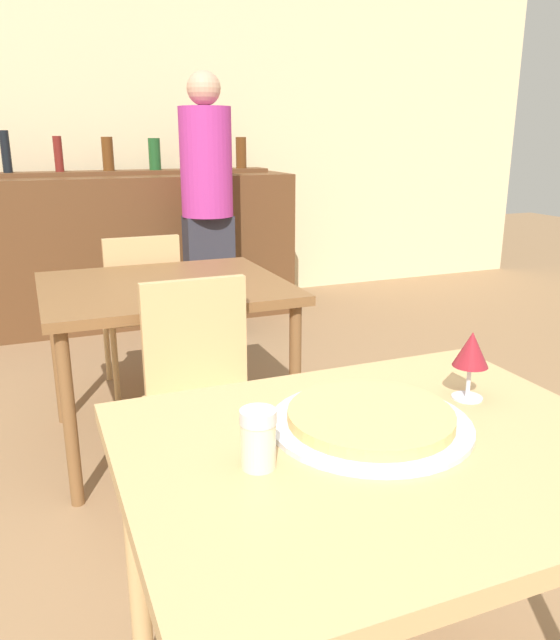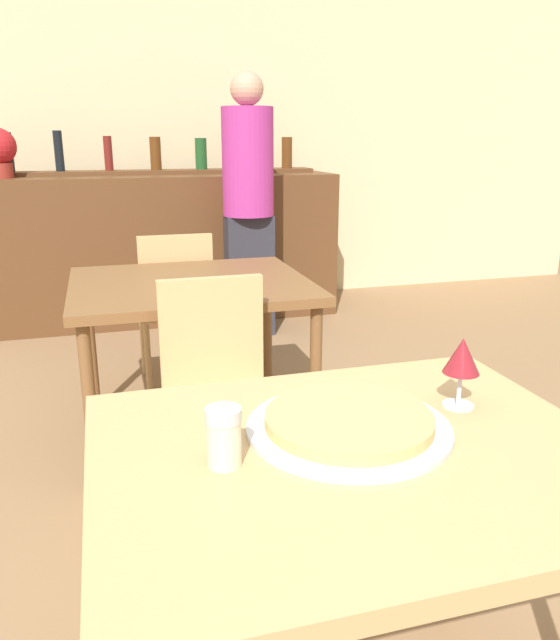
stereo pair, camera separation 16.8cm
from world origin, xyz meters
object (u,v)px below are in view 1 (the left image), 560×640
(chair_far_side_front, at_px, (204,387))
(chair_far_side_back, at_px, (142,303))
(person_standing, at_px, (207,199))
(pizza_tray, at_px, (370,419))
(wine_glass, at_px, (471,351))
(cheese_shaker, at_px, (258,438))

(chair_far_side_front, bearing_deg, chair_far_side_back, 90.00)
(person_standing, bearing_deg, chair_far_side_front, -106.39)
(chair_far_side_front, bearing_deg, person_standing, 73.61)
(pizza_tray, relative_size, person_standing, 0.24)
(person_standing, bearing_deg, wine_glass, -94.52)
(pizza_tray, bearing_deg, chair_far_side_back, 92.40)
(chair_far_side_back, relative_size, person_standing, 0.50)
(pizza_tray, bearing_deg, chair_far_side_front, 95.43)
(chair_far_side_front, distance_m, cheese_shaker, 1.11)
(chair_far_side_back, distance_m, cheese_shaker, 2.31)
(chair_far_side_back, distance_m, wine_glass, 2.24)
(cheese_shaker, height_order, person_standing, person_standing)
(pizza_tray, distance_m, wine_glass, 0.30)
(chair_far_side_front, bearing_deg, wine_glass, -68.28)
(chair_far_side_back, relative_size, wine_glass, 5.45)
(cheese_shaker, bearing_deg, chair_far_side_back, 85.57)
(person_standing, distance_m, wine_glass, 3.02)
(pizza_tray, bearing_deg, wine_glass, 8.88)
(chair_far_side_front, relative_size, person_standing, 0.50)
(chair_far_side_back, distance_m, pizza_tray, 2.24)
(pizza_tray, distance_m, person_standing, 3.10)
(chair_far_side_front, height_order, person_standing, person_standing)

